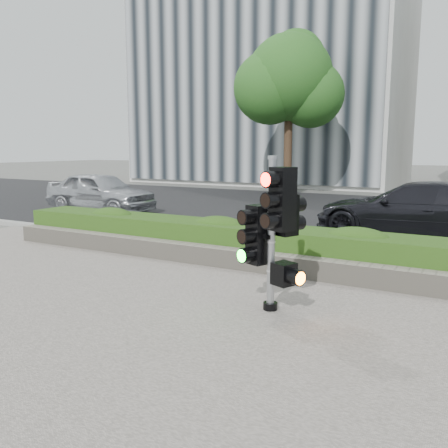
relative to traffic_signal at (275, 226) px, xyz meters
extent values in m
plane|color=#51514C|center=(-0.98, -0.16, -1.16)|extent=(120.00, 120.00, 0.00)
cube|color=#9E9389|center=(-0.98, -2.66, -1.14)|extent=(16.00, 11.00, 0.03)
cube|color=black|center=(-0.98, 9.84, -1.15)|extent=(60.00, 13.00, 0.02)
cube|color=gray|center=(-0.98, 2.99, -1.10)|extent=(60.00, 0.25, 0.12)
cube|color=gray|center=(-0.98, 1.74, -0.96)|extent=(12.00, 0.32, 0.34)
cube|color=#427524|center=(-0.98, 2.39, -0.79)|extent=(12.00, 1.00, 0.68)
cube|color=#B7B7B2|center=(-9.98, 22.84, 6.34)|extent=(16.00, 9.00, 15.00)
cylinder|color=black|center=(-5.48, 14.34, 0.86)|extent=(0.36, 0.36, 4.03)
sphere|color=#16501C|center=(-5.48, 14.34, 4.03)|extent=(3.74, 3.74, 3.74)
sphere|color=#16501C|center=(-4.62, 14.70, 3.31)|extent=(2.88, 2.88, 2.88)
sphere|color=#16501C|center=(-6.20, 13.90, 3.59)|extent=(3.17, 3.17, 3.17)
sphere|color=#16501C|center=(-5.48, 15.06, 4.89)|extent=(2.59, 2.59, 2.59)
cylinder|color=black|center=(-0.04, -0.02, -1.08)|extent=(0.19, 0.19, 0.10)
cylinder|color=gray|center=(-0.04, -0.02, -0.13)|extent=(0.10, 0.10, 1.99)
cylinder|color=gray|center=(-0.04, -0.02, 0.89)|extent=(0.13, 0.13, 0.05)
cube|color=#FF1107|center=(0.16, -0.13, 0.38)|extent=(0.33, 0.33, 0.80)
cube|color=#14E51E|center=(-0.25, 0.05, -0.14)|extent=(0.33, 0.33, 0.80)
cube|color=black|center=(0.08, 0.18, 0.14)|extent=(0.33, 0.33, 0.54)
cube|color=orange|center=(0.17, -0.07, -0.59)|extent=(0.33, 0.33, 0.29)
imported|color=silver|center=(-9.05, 6.29, -0.46)|extent=(4.01, 1.67, 1.36)
imported|color=black|center=(0.94, 6.35, -0.45)|extent=(4.87, 2.27, 1.38)
camera|label=1|loc=(2.38, -5.63, 1.01)|focal=38.00mm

